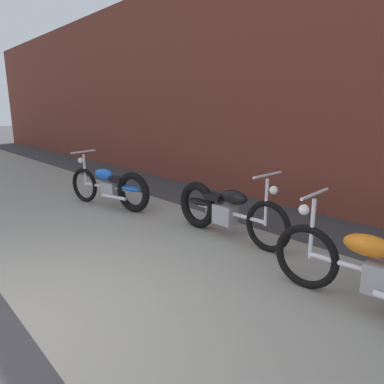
% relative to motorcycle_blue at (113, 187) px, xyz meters
% --- Properties ---
extents(ground_plane, '(80.00, 80.00, 0.00)m').
position_rel_motorcycle_blue_xyz_m(ground_plane, '(2.79, -2.46, -0.40)').
color(ground_plane, '#38383A').
extents(sidewalk_slab, '(36.00, 3.50, 0.01)m').
position_rel_motorcycle_blue_xyz_m(sidewalk_slab, '(2.79, -0.71, -0.40)').
color(sidewalk_slab, gray).
rests_on(sidewalk_slab, ground).
extents(brick_building_wall, '(36.00, 0.50, 4.72)m').
position_rel_motorcycle_blue_xyz_m(brick_building_wall, '(2.79, 2.74, 1.96)').
color(brick_building_wall, brown).
rests_on(brick_building_wall, ground).
extents(motorcycle_blue, '(1.97, 0.76, 1.03)m').
position_rel_motorcycle_blue_xyz_m(motorcycle_blue, '(0.00, 0.00, 0.00)').
color(motorcycle_blue, black).
rests_on(motorcycle_blue, ground).
extents(motorcycle_black, '(2.01, 0.58, 1.03)m').
position_rel_motorcycle_blue_xyz_m(motorcycle_black, '(2.36, 0.42, 0.00)').
color(motorcycle_black, black).
rests_on(motorcycle_black, ground).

